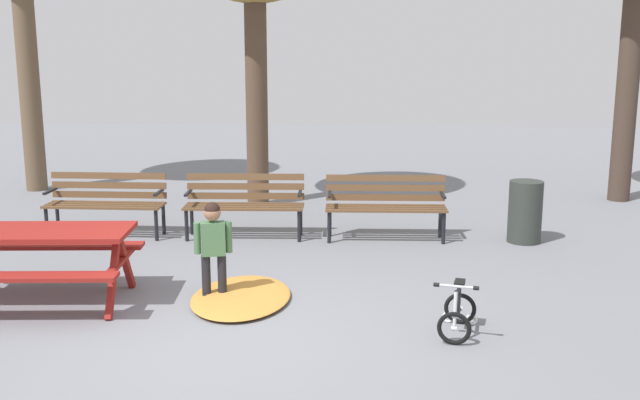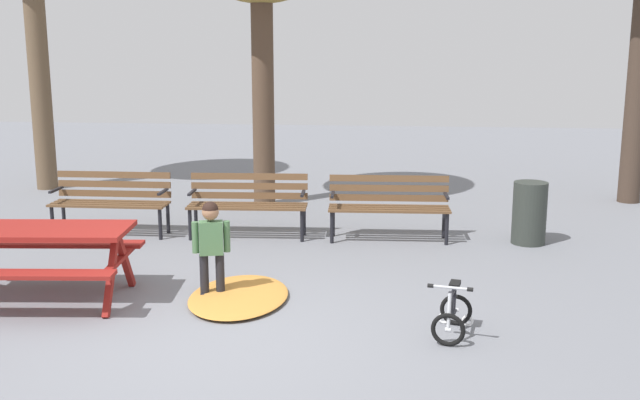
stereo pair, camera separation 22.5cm
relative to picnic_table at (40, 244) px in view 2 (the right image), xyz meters
name	(u,v)px [view 2 (the right image)]	position (x,y,z in m)	size (l,w,h in m)	color
ground	(214,338)	(1.98, -0.81, -0.59)	(36.00, 36.00, 0.00)	slate
picnic_table	(40,244)	(0.00, 0.00, 0.00)	(1.91, 1.50, 0.79)	maroon
park_bench_far_left	(112,198)	(-0.33, 2.74, -0.08)	(1.61, 0.48, 0.85)	brown
park_bench_left	(248,200)	(1.57, 2.80, -0.08)	(1.62, 0.54, 0.85)	brown
park_bench_right	(389,202)	(3.47, 2.85, -0.08)	(1.62, 0.53, 0.85)	brown
child_standing	(211,242)	(1.70, 0.27, 0.00)	(0.38, 0.22, 1.02)	black
kids_bicycle	(452,314)	(4.09, -0.51, -0.39)	(0.46, 0.61, 0.54)	black
leaf_pile	(239,296)	(1.98, 0.24, -0.56)	(1.43, 1.00, 0.07)	#C68438
trash_bin	(529,213)	(5.31, 2.82, -0.18)	(0.44, 0.44, 0.82)	#2D332D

